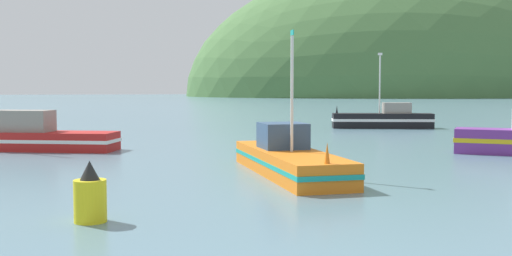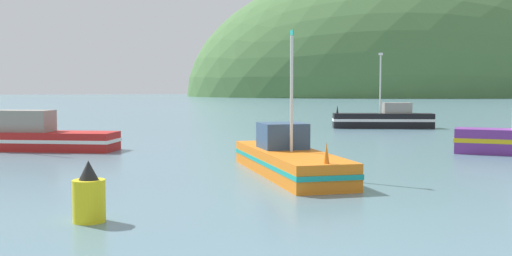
# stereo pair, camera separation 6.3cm
# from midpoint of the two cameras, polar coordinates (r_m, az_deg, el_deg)

# --- Properties ---
(hill_mid_right) EXTENTS (169.71, 135.77, 105.26)m
(hill_mid_right) POSITION_cam_midpoint_polar(r_m,az_deg,el_deg) (259.20, 12.36, 3.04)
(hill_mid_right) COLOR #47703D
(hill_mid_right) RESTS_ON ground
(fishing_boat_black) EXTENTS (8.63, 4.21, 6.41)m
(fishing_boat_black) POSITION_cam_midpoint_polar(r_m,az_deg,el_deg) (52.07, 12.08, 0.84)
(fishing_boat_black) COLOR black
(fishing_boat_black) RESTS_ON ground
(fishing_boat_red) EXTENTS (11.79, 6.52, 7.14)m
(fishing_boat_red) POSITION_cam_midpoint_polar(r_m,az_deg,el_deg) (35.75, -22.17, -0.83)
(fishing_boat_red) COLOR red
(fishing_boat_red) RESTS_ON ground
(fishing_boat_orange) EXTENTS (2.51, 9.34, 5.70)m
(fishing_boat_orange) POSITION_cam_midpoint_polar(r_m,az_deg,el_deg) (23.95, 3.02, -2.95)
(fishing_boat_orange) COLOR orange
(fishing_boat_orange) RESTS_ON ground
(channel_buoy) EXTENTS (0.84, 0.84, 1.60)m
(channel_buoy) POSITION_cam_midpoint_polar(r_m,az_deg,el_deg) (16.06, -15.67, -6.33)
(channel_buoy) COLOR yellow
(channel_buoy) RESTS_ON ground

